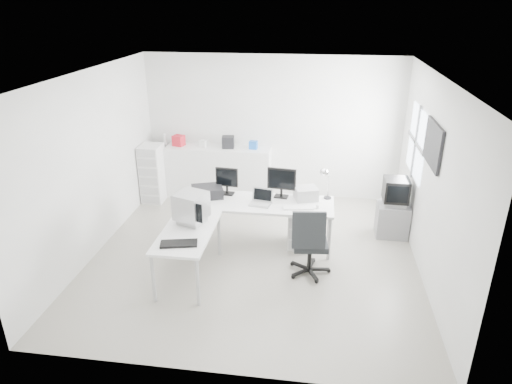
# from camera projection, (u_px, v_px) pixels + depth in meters

# --- Properties ---
(floor) EXTENTS (5.00, 5.00, 0.01)m
(floor) POSITION_uv_depth(u_px,v_px,m) (254.00, 255.00, 7.22)
(floor) COLOR beige
(floor) RESTS_ON ground
(ceiling) EXTENTS (5.00, 5.00, 0.01)m
(ceiling) POSITION_uv_depth(u_px,v_px,m) (254.00, 75.00, 6.12)
(ceiling) COLOR white
(ceiling) RESTS_ON back_wall
(back_wall) EXTENTS (5.00, 0.02, 2.80)m
(back_wall) POSITION_uv_depth(u_px,v_px,m) (272.00, 128.00, 8.95)
(back_wall) COLOR silver
(back_wall) RESTS_ON floor
(left_wall) EXTENTS (0.02, 5.00, 2.80)m
(left_wall) POSITION_uv_depth(u_px,v_px,m) (93.00, 164.00, 6.99)
(left_wall) COLOR silver
(left_wall) RESTS_ON floor
(right_wall) EXTENTS (0.02, 5.00, 2.80)m
(right_wall) POSITION_uv_depth(u_px,v_px,m) (431.00, 181.00, 6.35)
(right_wall) COLOR silver
(right_wall) RESTS_ON floor
(window) EXTENTS (0.02, 1.20, 1.10)m
(window) POSITION_uv_depth(u_px,v_px,m) (416.00, 142.00, 7.37)
(window) COLOR white
(window) RESTS_ON right_wall
(wall_picture) EXTENTS (0.04, 0.90, 0.60)m
(wall_picture) POSITION_uv_depth(u_px,v_px,m) (433.00, 144.00, 6.25)
(wall_picture) COLOR black
(wall_picture) RESTS_ON right_wall
(main_desk) EXTENTS (2.40, 0.80, 0.75)m
(main_desk) POSITION_uv_depth(u_px,v_px,m) (258.00, 223.00, 7.42)
(main_desk) COLOR white
(main_desk) RESTS_ON floor
(side_desk) EXTENTS (0.70, 1.40, 0.75)m
(side_desk) POSITION_uv_depth(u_px,v_px,m) (189.00, 254.00, 6.53)
(side_desk) COLOR white
(side_desk) RESTS_ON floor
(drawer_pedestal) EXTENTS (0.40, 0.50, 0.60)m
(drawer_pedestal) POSITION_uv_depth(u_px,v_px,m) (301.00, 228.00, 7.41)
(drawer_pedestal) COLOR white
(drawer_pedestal) RESTS_ON floor
(inkjet_printer) EXTENTS (0.59, 0.52, 0.17)m
(inkjet_printer) POSITION_uv_depth(u_px,v_px,m) (207.00, 192.00, 7.44)
(inkjet_printer) COLOR black
(inkjet_printer) RESTS_ON main_desk
(lcd_monitor_small) EXTENTS (0.39, 0.25, 0.47)m
(lcd_monitor_small) POSITION_uv_depth(u_px,v_px,m) (227.00, 181.00, 7.48)
(lcd_monitor_small) COLOR black
(lcd_monitor_small) RESTS_ON main_desk
(lcd_monitor_large) EXTENTS (0.49, 0.24, 0.49)m
(lcd_monitor_large) POSITION_uv_depth(u_px,v_px,m) (282.00, 183.00, 7.36)
(lcd_monitor_large) COLOR black
(lcd_monitor_large) RESTS_ON main_desk
(laptop) EXTENTS (0.38, 0.39, 0.22)m
(laptop) POSITION_uv_depth(u_px,v_px,m) (260.00, 198.00, 7.13)
(laptop) COLOR #B7B7BA
(laptop) RESTS_ON main_desk
(white_keyboard) EXTENTS (0.49, 0.22, 0.02)m
(white_keyboard) POSITION_uv_depth(u_px,v_px,m) (298.00, 208.00, 7.05)
(white_keyboard) COLOR white
(white_keyboard) RESTS_ON main_desk
(white_mouse) EXTENTS (0.06, 0.06, 0.06)m
(white_mouse) POSITION_uv_depth(u_px,v_px,m) (318.00, 206.00, 7.05)
(white_mouse) COLOR white
(white_mouse) RESTS_ON main_desk
(laser_printer) EXTENTS (0.42, 0.39, 0.20)m
(laser_printer) POSITION_uv_depth(u_px,v_px,m) (306.00, 193.00, 7.34)
(laser_printer) COLOR #A9A9A9
(laser_printer) RESTS_ON main_desk
(desk_lamp) EXTENTS (0.16, 0.16, 0.44)m
(desk_lamp) POSITION_uv_depth(u_px,v_px,m) (328.00, 186.00, 7.32)
(desk_lamp) COLOR silver
(desk_lamp) RESTS_ON main_desk
(crt_monitor) EXTENTS (0.50, 0.50, 0.45)m
(crt_monitor) POSITION_uv_depth(u_px,v_px,m) (191.00, 209.00, 6.52)
(crt_monitor) COLOR #B7B7BA
(crt_monitor) RESTS_ON side_desk
(black_keyboard) EXTENTS (0.52, 0.30, 0.03)m
(black_keyboard) POSITION_uv_depth(u_px,v_px,m) (179.00, 244.00, 6.01)
(black_keyboard) COLOR black
(black_keyboard) RESTS_ON side_desk
(office_chair) EXTENTS (0.70, 0.70, 1.09)m
(office_chair) POSITION_uv_depth(u_px,v_px,m) (310.00, 240.00, 6.55)
(office_chair) COLOR #272A2C
(office_chair) RESTS_ON floor
(tv_cabinet) EXTENTS (0.52, 0.43, 0.57)m
(tv_cabinet) POSITION_uv_depth(u_px,v_px,m) (392.00, 220.00, 7.72)
(tv_cabinet) COLOR slate
(tv_cabinet) RESTS_ON floor
(crt_tv) EXTENTS (0.50, 0.48, 0.45)m
(crt_tv) POSITION_uv_depth(u_px,v_px,m) (396.00, 192.00, 7.52)
(crt_tv) COLOR black
(crt_tv) RESTS_ON tv_cabinet
(sideboard) EXTENTS (2.07, 0.52, 1.04)m
(sideboard) POSITION_uv_depth(u_px,v_px,m) (219.00, 172.00, 9.19)
(sideboard) COLOR white
(sideboard) RESTS_ON floor
(clutter_box_a) EXTENTS (0.25, 0.24, 0.21)m
(clutter_box_a) POSITION_uv_depth(u_px,v_px,m) (179.00, 141.00, 9.05)
(clutter_box_a) COLOR red
(clutter_box_a) RESTS_ON sideboard
(clutter_box_b) EXTENTS (0.16, 0.15, 0.13)m
(clutter_box_b) POSITION_uv_depth(u_px,v_px,m) (203.00, 143.00, 9.00)
(clutter_box_b) COLOR white
(clutter_box_b) RESTS_ON sideboard
(clutter_box_c) EXTENTS (0.25, 0.24, 0.23)m
(clutter_box_c) POSITION_uv_depth(u_px,v_px,m) (228.00, 142.00, 8.92)
(clutter_box_c) COLOR black
(clutter_box_c) RESTS_ON sideboard
(clutter_box_d) EXTENTS (0.16, 0.15, 0.15)m
(clutter_box_d) POSITION_uv_depth(u_px,v_px,m) (253.00, 145.00, 8.87)
(clutter_box_d) COLOR blue
(clutter_box_d) RESTS_ON sideboard
(clutter_bottle) EXTENTS (0.07, 0.07, 0.22)m
(clutter_bottle) POSITION_uv_depth(u_px,v_px,m) (165.00, 139.00, 9.12)
(clutter_bottle) COLOR white
(clutter_bottle) RESTS_ON sideboard
(filing_cabinet) EXTENTS (0.40, 0.48, 1.15)m
(filing_cabinet) POSITION_uv_depth(u_px,v_px,m) (153.00, 173.00, 8.95)
(filing_cabinet) COLOR white
(filing_cabinet) RESTS_ON floor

